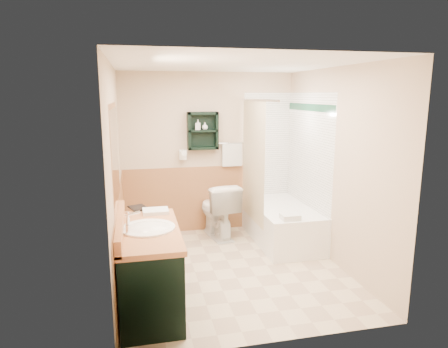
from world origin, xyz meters
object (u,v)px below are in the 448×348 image
wall_shelf (203,131)px  hair_dryer (183,155)px  bathtub (282,223)px  toilet (218,210)px  vanity_book (130,200)px  vanity (149,268)px  soap_bottle_a (198,127)px  soap_bottle_b (205,127)px

wall_shelf → hair_dryer: bearing=175.2°
hair_dryer → bathtub: (1.33, -0.67, -0.94)m
toilet → vanity_book: vanity_book is taller
hair_dryer → vanity_book: 1.65m
wall_shelf → bathtub: bearing=-32.3°
vanity_book → toilet: bearing=23.8°
vanity_book → vanity: bearing=-95.6°
vanity → bathtub: size_ratio=0.86×
vanity_book → soap_bottle_a: 1.85m
vanity → soap_bottle_b: 2.58m
soap_bottle_b → toilet: bearing=-62.6°
hair_dryer → vanity: 2.33m
vanity_book → soap_bottle_b: 1.91m
wall_shelf → bathtub: wall_shelf is taller
wall_shelf → vanity_book: (-1.06, -1.42, -0.62)m
bathtub → toilet: bearing=155.9°
wall_shelf → hair_dryer: wall_shelf is taller
vanity_book → soap_bottle_a: size_ratio=1.57×
vanity → bathtub: vanity is taller
hair_dryer → bathtub: hair_dryer is taller
soap_bottle_b → vanity_book: bearing=-127.7°
bathtub → vanity_book: size_ratio=6.36×
wall_shelf → soap_bottle_b: wall_shelf is taller
bathtub → toilet: size_ratio=1.83×
vanity → soap_bottle_b: (0.93, 2.08, 1.20)m
hair_dryer → vanity: (-0.59, -2.11, -0.79)m
bathtub → vanity: bearing=-143.1°
hair_dryer → soap_bottle_b: soap_bottle_b is taller
bathtub → soap_bottle_a: 1.85m
bathtub → soap_bottle_a: (-1.10, 0.64, 1.34)m
wall_shelf → soap_bottle_a: bearing=-176.0°
wall_shelf → soap_bottle_b: bearing=-9.3°
wall_shelf → vanity_book: bearing=-126.8°
hair_dryer → vanity_book: bearing=-117.8°
toilet → soap_bottle_b: size_ratio=7.70×
soap_bottle_a → soap_bottle_b: 0.10m
wall_shelf → bathtub: 1.77m
hair_dryer → soap_bottle_a: bearing=-7.5°
toilet → soap_bottle_a: (-0.24, 0.26, 1.20)m
hair_dryer → soap_bottle_b: 0.52m
vanity → soap_bottle_b: soap_bottle_b is taller
wall_shelf → soap_bottle_a: wall_shelf is taller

